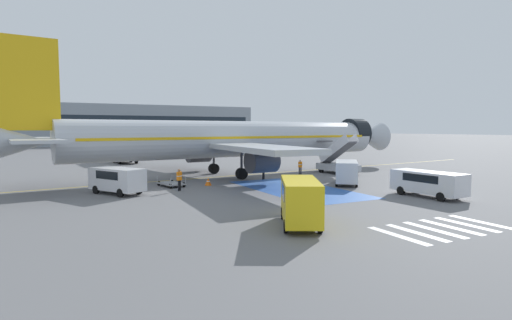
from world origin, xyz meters
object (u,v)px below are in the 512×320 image
object	(u,v)px
service_van_0	(117,178)
ground_crew_1	(263,170)
service_van_2	(346,171)
service_van_3	(300,199)
traffic_cone_0	(409,175)
traffic_cone_1	(208,182)
fuel_tanker	(121,150)
service_van_1	(428,182)
baggage_cart	(171,183)
airliner	(235,139)
boarding_stairs_forward	(338,164)
ground_crew_0	(300,166)
ground_crew_2	(179,178)
terminal_building	(91,125)

from	to	relation	value
service_van_0	ground_crew_1	distance (m)	14.32
service_van_2	service_van_3	xyz separation A→B (m)	(-11.94, -10.83, 0.15)
traffic_cone_0	traffic_cone_1	distance (m)	20.86
fuel_tanker	service_van_1	size ratio (longest dim) A/B	1.96
baggage_cart	traffic_cone_0	bearing A→B (deg)	156.38
airliner	boarding_stairs_forward	xyz separation A→B (m)	(10.87, -3.27, -2.82)
boarding_stairs_forward	service_van_1	bearing A→B (deg)	-110.34
boarding_stairs_forward	fuel_tanker	world-z (taller)	boarding_stairs_forward
service_van_2	traffic_cone_0	distance (m)	9.64
ground_crew_0	traffic_cone_0	size ratio (longest dim) A/B	3.45
fuel_tanker	traffic_cone_1	world-z (taller)	fuel_tanker
ground_crew_2	traffic_cone_1	bearing A→B (deg)	-4.13
service_van_2	service_van_1	bearing A→B (deg)	-43.61
terminal_building	ground_crew_2	bearing A→B (deg)	-90.69
baggage_cart	service_van_0	bearing A→B (deg)	10.79
fuel_tanker	ground_crew_1	xyz separation A→B (m)	(9.43, -27.02, -0.95)
fuel_tanker	ground_crew_2	distance (m)	30.54
baggage_cart	terminal_building	xyz separation A→B (m)	(1.10, 94.21, 5.81)
service_van_2	service_van_3	size ratio (longest dim) A/B	0.97
baggage_cart	fuel_tanker	bearing A→B (deg)	-103.14
service_van_3	service_van_2	bearing A→B (deg)	-109.81
ground_crew_1	traffic_cone_1	world-z (taller)	ground_crew_1
traffic_cone_0	ground_crew_0	bearing A→B (deg)	142.36
service_van_1	service_van_2	bearing A→B (deg)	93.31
fuel_tanker	service_van_2	world-z (taller)	fuel_tanker
ground_crew_1	fuel_tanker	bearing A→B (deg)	-103.17
fuel_tanker	traffic_cone_1	xyz separation A→B (m)	(3.13, -28.62, -1.53)
boarding_stairs_forward	service_van_3	size ratio (longest dim) A/B	1.10
service_van_2	ground_crew_1	bearing A→B (deg)	165.05
service_van_3	traffic_cone_1	distance (m)	15.89
baggage_cart	service_van_3	bearing A→B (deg)	84.26
service_van_1	terminal_building	bearing A→B (deg)	93.31
service_van_1	terminal_building	world-z (taller)	terminal_building
service_van_1	ground_crew_0	world-z (taller)	service_van_1
boarding_stairs_forward	ground_crew_2	distance (m)	19.51
boarding_stairs_forward	ground_crew_1	bearing A→B (deg)	178.11
service_van_2	ground_crew_2	xyz separation A→B (m)	(-14.22, 3.09, -0.22)
ground_crew_1	traffic_cone_0	world-z (taller)	ground_crew_1
airliner	ground_crew_2	world-z (taller)	airliner
fuel_tanker	baggage_cart	size ratio (longest dim) A/B	3.67
service_van_0	service_van_2	bearing A→B (deg)	-41.09
traffic_cone_1	fuel_tanker	bearing A→B (deg)	96.24
service_van_0	ground_crew_2	bearing A→B (deg)	-37.74
fuel_tanker	service_van_3	distance (m)	44.51
service_van_1	ground_crew_2	size ratio (longest dim) A/B	3.06
boarding_stairs_forward	service_van_0	size ratio (longest dim) A/B	1.11
airliner	baggage_cart	distance (m)	10.07
boarding_stairs_forward	service_van_2	world-z (taller)	boarding_stairs_forward
ground_crew_2	traffic_cone_0	size ratio (longest dim) A/B	3.80
service_van_1	service_van_3	size ratio (longest dim) A/B	1.09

